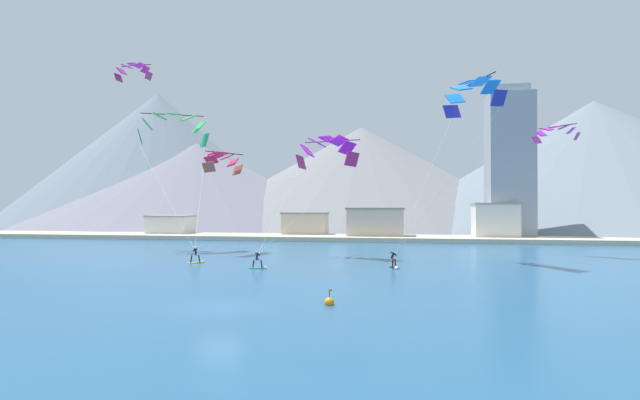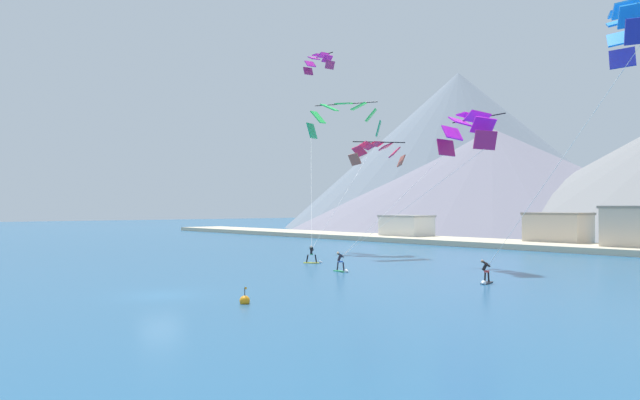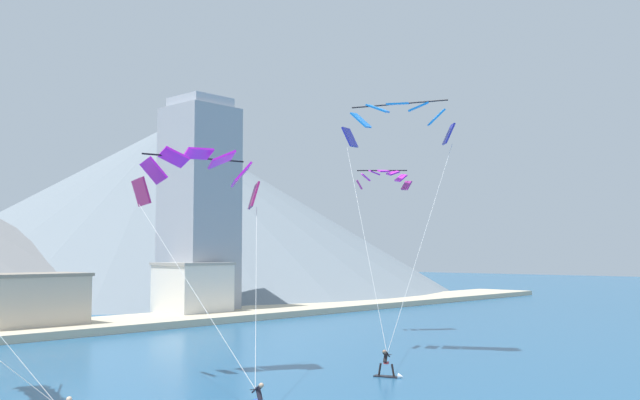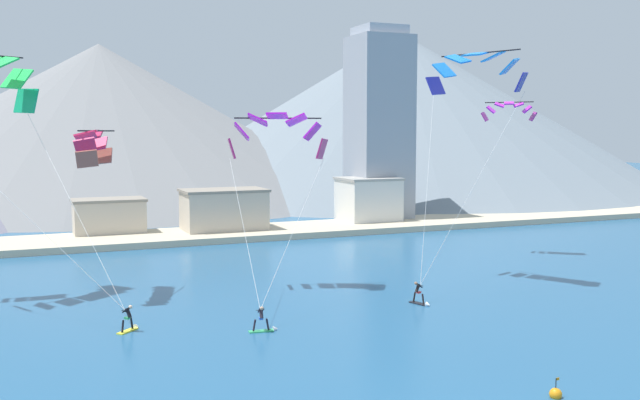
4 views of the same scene
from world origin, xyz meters
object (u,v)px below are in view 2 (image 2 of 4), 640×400
Objects in this scene: parafoil_kite_near_lead at (467,129)px; race_marker_buoy at (245,301)px; parafoil_kite_near_trail at (626,28)px; parafoil_kite_distant_high_outer at (319,61)px; parafoil_kite_distant_low_drift at (377,151)px; parafoil_kite_mid_center at (344,116)px; kitesurfer_near_trail at (485,277)px; kitesurfer_mid_center at (314,258)px; kitesurfer_near_lead at (342,266)px.

race_marker_buoy is at bearing -80.89° from parafoil_kite_near_lead.
parafoil_kite_near_lead is 0.74× the size of parafoil_kite_near_trail.
parafoil_kite_distant_high_outer is 0.79× the size of parafoil_kite_distant_low_drift.
parafoil_kite_mid_center reaches higher than parafoil_kite_distant_low_drift.
kitesurfer_mid_center is (-19.14, 1.13, 0.02)m from kitesurfer_near_trail.
parafoil_kite_distant_high_outer is at bearing 134.11° from race_marker_buoy.
parafoil_kite_mid_center is at bearing 167.73° from parafoil_kite_near_lead.
kitesurfer_mid_center is at bearing 155.99° from kitesurfer_near_lead.
parafoil_kite_distant_low_drift is (-20.16, 10.53, 10.43)m from kitesurfer_near_trail.
parafoil_kite_distant_high_outer is at bearing 167.24° from parafoil_kite_near_lead.
parafoil_kite_near_lead is 12.03× the size of race_marker_buoy.
parafoil_kite_near_trail reaches higher than parafoil_kite_mid_center.
kitesurfer_near_lead reaches higher than race_marker_buoy.
parafoil_kite_near_trail is at bearing 32.17° from kitesurfer_near_trail.
parafoil_kite_distant_low_drift is at bearing -15.78° from parafoil_kite_mid_center.
kitesurfer_near_lead is 26.05m from parafoil_kite_mid_center.
parafoil_kite_near_trail is (7.34, 4.62, 16.04)m from kitesurfer_near_trail.
kitesurfer_near_lead is at bearing -36.81° from parafoil_kite_distant_high_outer.
race_marker_buoy is at bearing -116.20° from parafoil_kite_near_trail.
parafoil_kite_near_lead is at bearing 99.11° from race_marker_buoy.
parafoil_kite_distant_low_drift is (13.44, -3.62, -12.26)m from parafoil_kite_distant_high_outer.
parafoil_kite_near_trail is 16.19× the size of race_marker_buoy.
race_marker_buoy is at bearing -49.02° from kitesurfer_mid_center.
parafoil_kite_distant_low_drift is (7.11, -2.01, -4.61)m from parafoil_kite_mid_center.
parafoil_kite_distant_high_outer is at bearing 143.19° from kitesurfer_near_lead.
parafoil_kite_near_trail reaches higher than kitesurfer_near_lead.
parafoil_kite_mid_center reaches higher than kitesurfer_mid_center.
kitesurfer_near_lead and kitesurfer_near_trail have the same top height.
parafoil_kite_near_trail is (26.48, 3.48, 16.02)m from kitesurfer_mid_center.
kitesurfer_mid_center reaches higher than race_marker_buoy.
parafoil_kite_mid_center is (-34.61, 7.93, -1.00)m from parafoil_kite_near_trail.
kitesurfer_near_trail is 1.05× the size of kitesurfer_mid_center.
race_marker_buoy is (-3.33, -17.07, -0.31)m from kitesurfer_near_trail.
parafoil_kite_distant_high_outer is (-40.94, 9.54, 6.64)m from parafoil_kite_near_trail.
parafoil_kite_near_lead is (-7.38, 8.22, 11.29)m from kitesurfer_near_trail.
parafoil_kite_distant_high_outer is 49.20m from race_marker_buoy.
kitesurfer_mid_center is 0.35× the size of parafoil_kite_distant_high_outer.
parafoil_kite_mid_center is (-19.88, 4.32, 3.75)m from parafoil_kite_near_lead.
kitesurfer_near_trail is at bearing -22.85° from parafoil_kite_distant_high_outer.
race_marker_buoy is at bearing -101.04° from kitesurfer_near_trail.
parafoil_kite_near_trail is (19.20, 6.73, 16.05)m from kitesurfer_near_lead.
kitesurfer_near_trail is 0.11× the size of parafoil_kite_mid_center.
parafoil_kite_mid_center reaches higher than kitesurfer_near_lead.
kitesurfer_near_trail is at bearing -24.70° from parafoil_kite_mid_center.
kitesurfer_near_trail is at bearing 78.96° from race_marker_buoy.
parafoil_kite_distant_low_drift is (-1.02, 9.40, 10.41)m from kitesurfer_mid_center.
kitesurfer_near_trail is 42.94m from parafoil_kite_distant_high_outer.
kitesurfer_mid_center is 0.28× the size of parafoil_kite_distant_low_drift.
parafoil_kite_distant_low_drift reaches higher than kitesurfer_near_trail.
parafoil_kite_distant_high_outer is at bearing 157.15° from kitesurfer_near_trail.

